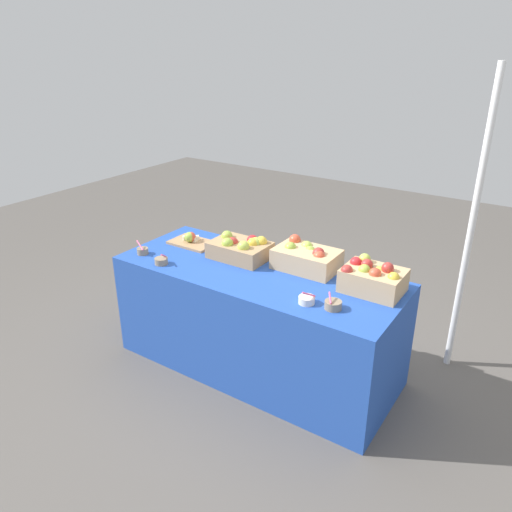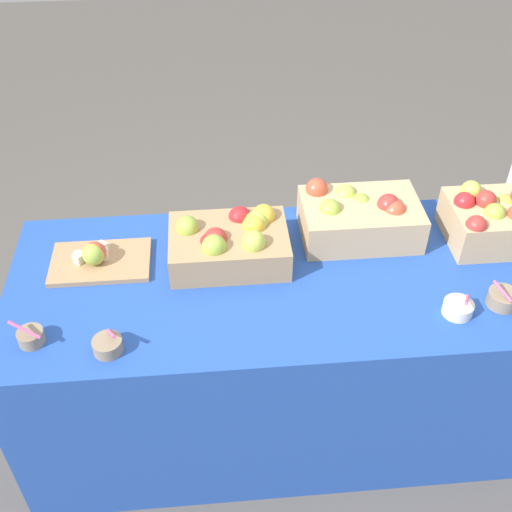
# 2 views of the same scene
# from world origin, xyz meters

# --- Properties ---
(ground_plane) EXTENTS (10.00, 10.00, 0.00)m
(ground_plane) POSITION_xyz_m (0.00, 0.00, 0.00)
(ground_plane) COLOR #56514C
(table) EXTENTS (1.90, 0.76, 0.74)m
(table) POSITION_xyz_m (0.00, 0.00, 0.37)
(table) COLOR #234CAD
(table) RESTS_ON ground_plane
(apple_crate_left) EXTENTS (0.35, 0.27, 0.19)m
(apple_crate_left) POSITION_xyz_m (0.73, 0.13, 0.82)
(apple_crate_left) COLOR tan
(apple_crate_left) RESTS_ON table
(apple_crate_middle) EXTENTS (0.41, 0.27, 0.18)m
(apple_crate_middle) POSITION_xyz_m (0.25, 0.20, 0.82)
(apple_crate_middle) COLOR tan
(apple_crate_middle) RESTS_ON table
(apple_crate_right) EXTENTS (0.40, 0.27, 0.16)m
(apple_crate_right) POSITION_xyz_m (-0.21, 0.11, 0.81)
(apple_crate_right) COLOR tan
(apple_crate_right) RESTS_ON table
(cutting_board_front) EXTENTS (0.33, 0.21, 0.09)m
(cutting_board_front) POSITION_xyz_m (-0.65, 0.11, 0.77)
(cutting_board_front) COLOR tan
(cutting_board_front) RESTS_ON table
(sample_bowl_near) EXTENTS (0.09, 0.10, 0.09)m
(sample_bowl_near) POSITION_xyz_m (0.48, -0.22, 0.76)
(sample_bowl_near) COLOR silver
(sample_bowl_near) RESTS_ON table
(sample_bowl_mid) EXTENTS (0.10, 0.08, 0.09)m
(sample_bowl_mid) POSITION_xyz_m (-0.81, -0.22, 0.76)
(sample_bowl_mid) COLOR gray
(sample_bowl_mid) RESTS_ON table
(sample_bowl_far) EXTENTS (0.09, 0.09, 0.09)m
(sample_bowl_far) POSITION_xyz_m (-0.59, -0.27, 0.76)
(sample_bowl_far) COLOR gray
(sample_bowl_far) RESTS_ON table
(sample_bowl_extra) EXTENTS (0.10, 0.10, 0.09)m
(sample_bowl_extra) POSITION_xyz_m (0.63, -0.19, 0.76)
(sample_bowl_extra) COLOR gray
(sample_bowl_extra) RESTS_ON table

